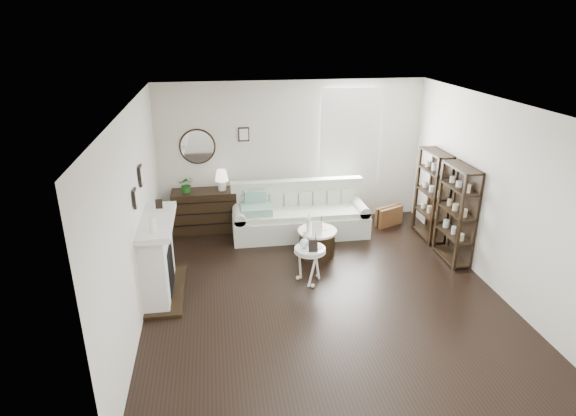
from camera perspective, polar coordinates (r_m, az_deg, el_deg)
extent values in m
plane|color=black|center=(7.18, 4.03, -9.70)|extent=(5.50, 5.50, 0.00)
plane|color=white|center=(6.23, 4.69, 12.07)|extent=(5.50, 5.50, 0.00)
plane|color=silver|center=(9.16, 0.47, 6.52)|extent=(5.00, 0.00, 5.00)
plane|color=silver|center=(4.25, 12.86, -12.86)|extent=(5.00, 0.00, 5.00)
plane|color=silver|center=(6.52, -17.62, -0.82)|extent=(0.00, 5.50, 5.50)
plane|color=silver|center=(7.54, 23.20, 1.43)|extent=(0.00, 5.50, 5.50)
cube|color=white|center=(9.31, 7.25, 8.19)|extent=(1.00, 0.02, 1.80)
cube|color=white|center=(9.26, 7.35, 8.11)|extent=(1.15, 0.02, 1.90)
cylinder|color=silver|center=(8.97, -10.69, 7.15)|extent=(0.60, 0.03, 0.60)
cube|color=black|center=(8.93, -5.27, 8.70)|extent=(0.20, 0.03, 0.26)
cube|color=silver|center=(7.09, -15.22, -5.84)|extent=(0.34, 1.20, 1.10)
cube|color=black|center=(7.15, -14.86, -6.90)|extent=(0.30, 0.65, 0.70)
cube|color=silver|center=(6.84, -15.26, -1.57)|extent=(0.44, 1.35, 0.08)
cube|color=black|center=(7.32, -14.19, -9.47)|extent=(0.50, 1.40, 0.05)
cylinder|color=white|center=(6.37, -15.77, -1.89)|extent=(0.08, 0.08, 0.22)
cube|color=black|center=(7.17, -15.05, 0.48)|extent=(0.10, 0.03, 0.14)
cube|color=black|center=(6.38, -17.67, 1.10)|extent=(0.03, 0.18, 0.24)
cube|color=black|center=(6.96, -17.05, 3.71)|extent=(0.03, 0.22, 0.28)
cube|color=black|center=(8.91, 16.71, 1.45)|extent=(0.30, 0.80, 1.60)
cylinder|color=#C7B589|center=(8.79, 17.08, -0.82)|extent=(0.08, 0.08, 0.11)
cylinder|color=#C7B589|center=(8.99, 16.41, -0.23)|extent=(0.08, 0.08, 0.11)
cylinder|color=#C7B589|center=(9.20, 15.78, 0.34)|extent=(0.08, 0.08, 0.11)
cylinder|color=#C7B589|center=(8.65, 17.36, 1.63)|extent=(0.08, 0.08, 0.11)
cylinder|color=#C7B589|center=(8.86, 16.68, 2.18)|extent=(0.08, 0.08, 0.11)
cylinder|color=#C7B589|center=(9.07, 16.03, 2.70)|extent=(0.08, 0.08, 0.11)
cylinder|color=#C7B589|center=(8.53, 17.66, 4.16)|extent=(0.08, 0.08, 0.11)
cylinder|color=#C7B589|center=(8.74, 16.96, 4.65)|extent=(0.08, 0.08, 0.11)
cylinder|color=#C7B589|center=(8.96, 16.29, 5.12)|extent=(0.08, 0.08, 0.11)
cube|color=black|center=(8.16, 19.32, -0.69)|extent=(0.30, 0.80, 1.60)
cylinder|color=#C7B589|center=(8.06, 19.75, -3.21)|extent=(0.08, 0.08, 0.11)
cylinder|color=#C7B589|center=(8.26, 18.96, -2.50)|extent=(0.08, 0.08, 0.11)
cylinder|color=#C7B589|center=(8.46, 18.21, -1.83)|extent=(0.08, 0.08, 0.11)
cylinder|color=#C7B589|center=(7.91, 20.11, -0.57)|extent=(0.08, 0.08, 0.11)
cylinder|color=#C7B589|center=(8.11, 19.30, 0.08)|extent=(0.08, 0.08, 0.11)
cylinder|color=#C7B589|center=(8.32, 18.52, 0.70)|extent=(0.08, 0.08, 0.11)
cylinder|color=#C7B589|center=(7.77, 20.48, 2.17)|extent=(0.08, 0.08, 0.11)
cylinder|color=#C7B589|center=(7.98, 19.64, 2.76)|extent=(0.08, 0.08, 0.11)
cylinder|color=#C7B589|center=(8.19, 18.85, 3.32)|extent=(0.08, 0.08, 0.11)
cube|color=beige|center=(8.84, 1.42, -1.95)|extent=(2.45, 0.85, 0.40)
cube|color=beige|center=(8.72, 1.47, -0.55)|extent=(2.12, 0.68, 0.09)
cube|color=beige|center=(9.00, 1.07, 1.08)|extent=(2.45, 0.19, 0.75)
cube|color=beige|center=(8.71, -5.80, -2.11)|extent=(0.21, 0.80, 0.49)
cube|color=beige|center=(9.07, 8.36, -1.23)|extent=(0.21, 0.80, 0.49)
cube|color=#238265|center=(8.56, -3.79, -0.18)|extent=(0.56, 0.46, 0.14)
cube|color=brown|center=(9.44, 11.86, -0.94)|extent=(0.58, 0.40, 0.37)
cube|color=black|center=(9.08, -9.82, -0.31)|extent=(1.17, 0.49, 0.78)
cube|color=black|center=(8.91, -9.76, -1.96)|extent=(1.12, 0.01, 0.02)
cube|color=black|center=(8.83, -9.85, -0.68)|extent=(1.12, 0.01, 0.02)
cube|color=black|center=(8.75, -9.94, 0.62)|extent=(1.12, 0.01, 0.01)
imported|color=#1E601B|center=(8.86, -11.94, 2.75)|extent=(0.29, 0.25, 0.31)
cylinder|color=black|center=(8.10, 3.45, -4.20)|extent=(0.60, 0.60, 0.42)
cylinder|color=white|center=(8.00, 3.49, -2.74)|extent=(0.65, 0.65, 0.04)
cylinder|color=white|center=(7.13, 2.62, -4.86)|extent=(0.46, 0.46, 0.03)
cylinder|color=silver|center=(7.15, 2.62, -5.15)|extent=(0.47, 0.47, 0.02)
cylinder|color=silver|center=(7.26, 2.58, -6.88)|extent=(0.04, 0.04, 0.53)
cylinder|color=silver|center=(7.83, 2.46, -1.84)|extent=(0.07, 0.07, 0.32)
cube|color=white|center=(7.80, 3.44, -2.37)|extent=(0.17, 0.07, 0.22)
cube|color=black|center=(6.98, 3.00, -4.52)|extent=(0.14, 0.06, 0.18)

